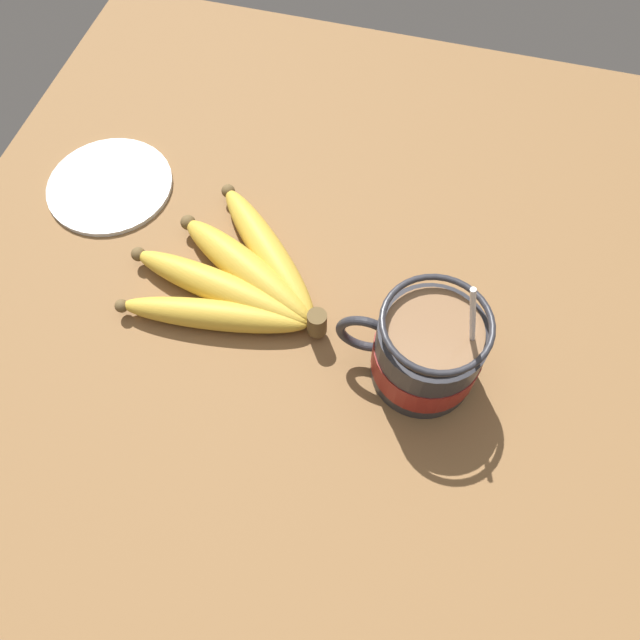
{
  "coord_description": "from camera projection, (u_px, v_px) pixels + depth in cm",
  "views": [
    {
      "loc": [
        -1.54,
        27.45,
        61.24
      ],
      "look_at": [
        5.99,
        -0.66,
        8.54
      ],
      "focal_mm": 35.0,
      "sensor_mm": 36.0,
      "label": 1
    }
  ],
  "objects": [
    {
      "name": "table",
      "position": [
        374.0,
        369.0,
        0.65
      ],
      "size": [
        100.94,
        100.94,
        3.98
      ],
      "color": "brown",
      "rests_on": "ground"
    },
    {
      "name": "coffee_mug",
      "position": [
        426.0,
        351.0,
        0.59
      ],
      "size": [
        14.05,
        10.29,
        16.46
      ],
      "color": "#28282D",
      "rests_on": "table"
    },
    {
      "name": "banana_bunch",
      "position": [
        238.0,
        279.0,
        0.66
      ],
      "size": [
        22.81,
        20.06,
        4.13
      ],
      "color": "brown",
      "rests_on": "table"
    },
    {
      "name": "small_plate",
      "position": [
        110.0,
        186.0,
        0.74
      ],
      "size": [
        14.72,
        14.72,
        0.6
      ],
      "color": "silver",
      "rests_on": "table"
    }
  ]
}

